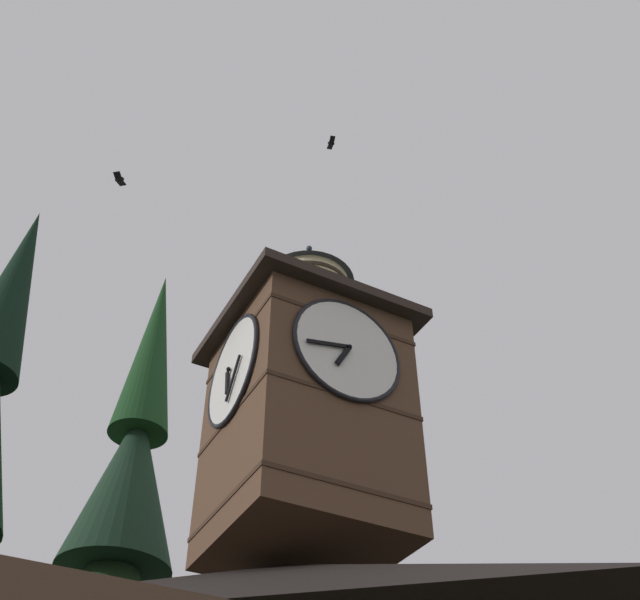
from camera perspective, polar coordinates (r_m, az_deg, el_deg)
The scene contains 3 objects.
clock_tower at distance 17.47m, azimuth -0.98°, elevation -7.56°, with size 4.25×4.25×8.47m.
flying_bird_high at distance 21.89m, azimuth -14.37°, elevation 8.49°, with size 0.45×0.49×0.15m.
flying_bird_low at distance 22.94m, azimuth 0.81°, elevation 11.32°, with size 0.26×0.50×0.11m.
Camera 1 is at (4.72, 11.40, 1.82)m, focal length 44.01 mm.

